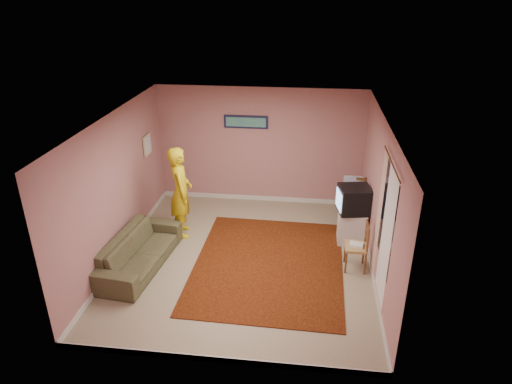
# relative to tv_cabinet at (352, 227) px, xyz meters

# --- Properties ---
(ground) EXTENTS (5.00, 5.00, 0.00)m
(ground) POSITION_rel_tv_cabinet_xyz_m (-1.95, -0.85, -0.33)
(ground) COLOR tan
(ground) RESTS_ON ground
(wall_back) EXTENTS (4.50, 0.02, 2.60)m
(wall_back) POSITION_rel_tv_cabinet_xyz_m (-1.95, 1.65, 0.97)
(wall_back) COLOR #9E686C
(wall_back) RESTS_ON ground
(wall_front) EXTENTS (4.50, 0.02, 2.60)m
(wall_front) POSITION_rel_tv_cabinet_xyz_m (-1.95, -3.35, 0.97)
(wall_front) COLOR #9E686C
(wall_front) RESTS_ON ground
(wall_left) EXTENTS (0.02, 5.00, 2.60)m
(wall_left) POSITION_rel_tv_cabinet_xyz_m (-4.20, -0.85, 0.97)
(wall_left) COLOR #9E686C
(wall_left) RESTS_ON ground
(wall_right) EXTENTS (0.02, 5.00, 2.60)m
(wall_right) POSITION_rel_tv_cabinet_xyz_m (0.30, -0.85, 0.97)
(wall_right) COLOR #9E686C
(wall_right) RESTS_ON ground
(ceiling) EXTENTS (4.50, 5.00, 0.02)m
(ceiling) POSITION_rel_tv_cabinet_xyz_m (-1.95, -0.85, 2.27)
(ceiling) COLOR silver
(ceiling) RESTS_ON wall_back
(baseboard_back) EXTENTS (4.50, 0.02, 0.10)m
(baseboard_back) POSITION_rel_tv_cabinet_xyz_m (-1.95, 1.64, -0.28)
(baseboard_back) COLOR silver
(baseboard_back) RESTS_ON ground
(baseboard_front) EXTENTS (4.50, 0.02, 0.10)m
(baseboard_front) POSITION_rel_tv_cabinet_xyz_m (-1.95, -3.34, -0.28)
(baseboard_front) COLOR silver
(baseboard_front) RESTS_ON ground
(baseboard_left) EXTENTS (0.02, 5.00, 0.10)m
(baseboard_left) POSITION_rel_tv_cabinet_xyz_m (-4.19, -0.85, -0.28)
(baseboard_left) COLOR silver
(baseboard_left) RESTS_ON ground
(baseboard_right) EXTENTS (0.02, 5.00, 0.10)m
(baseboard_right) POSITION_rel_tv_cabinet_xyz_m (0.29, -0.85, -0.28)
(baseboard_right) COLOR silver
(baseboard_right) RESTS_ON ground
(window) EXTENTS (0.01, 1.10, 1.50)m
(window) POSITION_rel_tv_cabinet_xyz_m (0.29, -1.75, 1.12)
(window) COLOR black
(window) RESTS_ON wall_right
(curtain_sheer) EXTENTS (0.01, 0.75, 2.10)m
(curtain_sheer) POSITION_rel_tv_cabinet_xyz_m (0.28, -1.90, 0.92)
(curtain_sheer) COLOR white
(curtain_sheer) RESTS_ON wall_right
(curtain_floral) EXTENTS (0.01, 0.35, 2.10)m
(curtain_floral) POSITION_rel_tv_cabinet_xyz_m (0.26, -1.20, 0.92)
(curtain_floral) COLOR beige
(curtain_floral) RESTS_ON wall_right
(curtain_rod) EXTENTS (0.02, 1.40, 0.02)m
(curtain_rod) POSITION_rel_tv_cabinet_xyz_m (0.25, -1.75, 1.99)
(curtain_rod) COLOR brown
(curtain_rod) RESTS_ON wall_right
(picture_back) EXTENTS (0.95, 0.04, 0.28)m
(picture_back) POSITION_rel_tv_cabinet_xyz_m (-2.25, 1.61, 1.52)
(picture_back) COLOR #141638
(picture_back) RESTS_ON wall_back
(picture_left) EXTENTS (0.04, 0.38, 0.42)m
(picture_left) POSITION_rel_tv_cabinet_xyz_m (-4.17, 0.75, 1.22)
(picture_left) COLOR tan
(picture_left) RESTS_ON wall_left
(area_rug) EXTENTS (2.66, 3.30, 0.02)m
(area_rug) POSITION_rel_tv_cabinet_xyz_m (-1.50, -0.98, -0.32)
(area_rug) COLOR black
(area_rug) RESTS_ON ground
(tv_cabinet) EXTENTS (0.52, 0.47, 0.66)m
(tv_cabinet) POSITION_rel_tv_cabinet_xyz_m (0.00, 0.00, 0.00)
(tv_cabinet) COLOR silver
(tv_cabinet) RESTS_ON ground
(crt_tv) EXTENTS (0.65, 0.61, 0.50)m
(crt_tv) POSITION_rel_tv_cabinet_xyz_m (-0.01, -0.00, 0.58)
(crt_tv) COLOR black
(crt_tv) RESTS_ON tv_cabinet
(chair_a) EXTENTS (0.55, 0.54, 0.55)m
(chair_a) POSITION_rel_tv_cabinet_xyz_m (0.04, 0.67, 0.29)
(chair_a) COLOR tan
(chair_a) RESTS_ON ground
(dvd_player) EXTENTS (0.36, 0.29, 0.06)m
(dvd_player) POSITION_rel_tv_cabinet_xyz_m (0.04, 0.67, 0.22)
(dvd_player) COLOR #B6B6BB
(dvd_player) RESTS_ON chair_a
(blue_throw) EXTENTS (0.37, 0.05, 0.39)m
(blue_throw) POSITION_rel_tv_cabinet_xyz_m (0.04, 0.86, 0.50)
(blue_throw) COLOR #92ADEF
(blue_throw) RESTS_ON chair_a
(chair_b) EXTENTS (0.38, 0.40, 0.48)m
(chair_b) POSITION_rel_tv_cabinet_xyz_m (0.00, -0.90, 0.21)
(chair_b) COLOR tan
(chair_b) RESTS_ON ground
(game_console) EXTENTS (0.25, 0.19, 0.05)m
(game_console) POSITION_rel_tv_cabinet_xyz_m (0.00, -0.90, 0.15)
(game_console) COLOR white
(game_console) RESTS_ON chair_b
(sofa) EXTENTS (1.02, 2.12, 0.60)m
(sofa) POSITION_rel_tv_cabinet_xyz_m (-3.75, -1.27, -0.03)
(sofa) COLOR brown
(sofa) RESTS_ON ground
(person) EXTENTS (0.62, 0.76, 1.81)m
(person) POSITION_rel_tv_cabinet_xyz_m (-3.29, -0.07, 0.58)
(person) COLOR gold
(person) RESTS_ON ground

